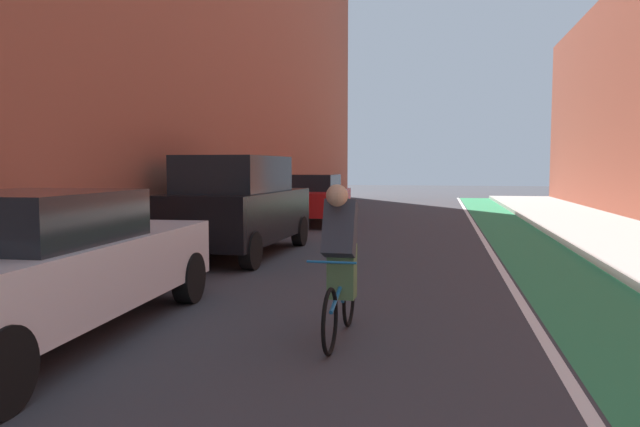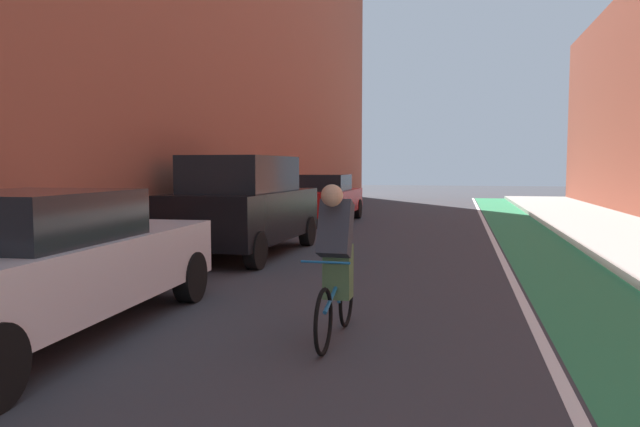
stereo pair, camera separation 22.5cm
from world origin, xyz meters
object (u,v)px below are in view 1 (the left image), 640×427
(parked_suv_black, at_px, (238,205))
(cyclist_mid, at_px, (340,262))
(parked_sedan_white, at_px, (43,264))
(parked_sedan_red, at_px, (312,198))

(parked_suv_black, height_order, cyclist_mid, parked_suv_black)
(parked_sedan_white, xyz_separation_m, parked_suv_black, (-0.00, 6.04, 0.23))
(parked_suv_black, bearing_deg, parked_sedan_white, -89.96)
(parked_sedan_red, relative_size, cyclist_mid, 2.76)
(parked_sedan_white, bearing_deg, parked_suv_black, 90.04)
(parked_sedan_white, distance_m, parked_sedan_red, 13.18)
(parked_sedan_white, relative_size, parked_suv_black, 1.09)
(parked_sedan_white, bearing_deg, cyclist_mid, 12.27)
(parked_sedan_red, bearing_deg, parked_sedan_white, -89.99)
(parked_suv_black, distance_m, cyclist_mid, 6.15)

